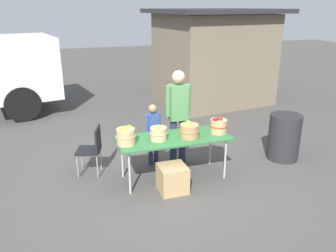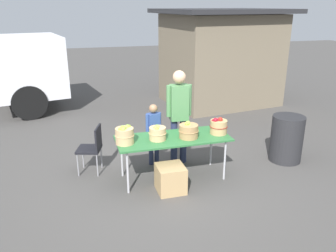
% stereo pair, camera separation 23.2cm
% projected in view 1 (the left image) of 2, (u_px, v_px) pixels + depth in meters
% --- Properties ---
extents(ground_plane, '(40.00, 40.00, 0.00)m').
position_uv_depth(ground_plane, '(173.00, 177.00, 6.00)').
color(ground_plane, '#474442').
extents(market_table, '(1.90, 0.76, 0.75)m').
position_uv_depth(market_table, '(174.00, 140.00, 5.77)').
color(market_table, '#2D6B38').
rests_on(market_table, ground).
extents(apple_basket_green_0, '(0.31, 0.31, 0.30)m').
position_uv_depth(apple_basket_green_0, '(126.00, 136.00, 5.43)').
color(apple_basket_green_0, tan).
rests_on(apple_basket_green_0, market_table).
extents(apple_basket_green_1, '(0.29, 0.29, 0.25)m').
position_uv_depth(apple_basket_green_1, '(158.00, 133.00, 5.61)').
color(apple_basket_green_1, tan).
rests_on(apple_basket_green_1, market_table).
extents(apple_basket_green_2, '(0.34, 0.34, 0.27)m').
position_uv_depth(apple_basket_green_2, '(189.00, 130.00, 5.72)').
color(apple_basket_green_2, '#A87F51').
rests_on(apple_basket_green_2, market_table).
extents(apple_basket_red_0, '(0.31, 0.31, 0.30)m').
position_uv_depth(apple_basket_red_0, '(218.00, 125.00, 5.91)').
color(apple_basket_red_0, tan).
rests_on(apple_basket_red_0, market_table).
extents(vendor_adult, '(0.47, 0.25, 1.76)m').
position_uv_depth(vendor_adult, '(178.00, 110.00, 6.25)').
color(vendor_adult, '#262D4C').
rests_on(vendor_adult, ground).
extents(child_customer, '(0.30, 0.20, 1.17)m').
position_uv_depth(child_customer, '(153.00, 130.00, 6.29)').
color(child_customer, '#262D4C').
rests_on(child_customer, ground).
extents(food_kiosk, '(3.86, 3.35, 2.74)m').
position_uv_depth(food_kiosk, '(214.00, 56.00, 10.28)').
color(food_kiosk, '#726651').
rests_on(food_kiosk, ground).
extents(folding_chair, '(0.50, 0.50, 0.86)m').
position_uv_depth(folding_chair, '(92.00, 147.00, 5.99)').
color(folding_chair, black).
rests_on(folding_chair, ground).
extents(trash_barrel, '(0.60, 0.60, 0.89)m').
position_uv_depth(trash_barrel, '(284.00, 137.00, 6.61)').
color(trash_barrel, '#262628').
rests_on(trash_barrel, ground).
extents(produce_crate, '(0.44, 0.44, 0.44)m').
position_uv_depth(produce_crate, '(172.00, 178.00, 5.50)').
color(produce_crate, tan).
rests_on(produce_crate, ground).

